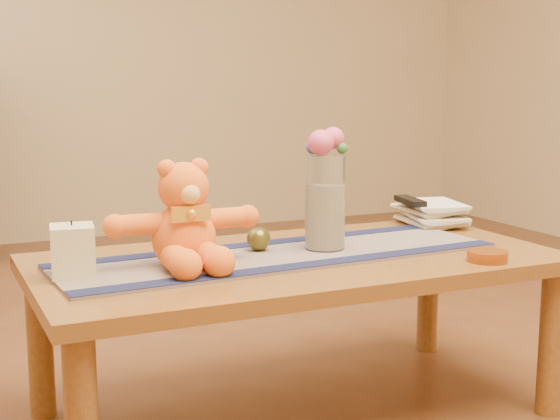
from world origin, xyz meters
name	(u,v)px	position (x,y,z in m)	size (l,w,h in m)	color
floor	(296,414)	(0.00, 0.00, 0.00)	(5.50, 5.50, 0.00)	#512B17
wall_back	(82,1)	(0.00, 2.75, 1.35)	(5.50, 5.50, 0.00)	tan
coffee_table_top	(297,264)	(0.00, 0.00, 0.43)	(1.40, 0.70, 0.04)	brown
table_leg_fr	(552,343)	(0.64, -0.29, 0.21)	(0.07, 0.07, 0.41)	brown
table_leg_bl	(40,344)	(-0.64, 0.29, 0.21)	(0.07, 0.07, 0.41)	brown
table_leg_br	(428,292)	(0.64, 0.29, 0.21)	(0.07, 0.07, 0.41)	brown
persian_runner	(280,255)	(-0.05, 0.01, 0.45)	(1.20, 0.35, 0.01)	#191F46
runner_border_near	(306,265)	(-0.04, -0.13, 0.46)	(1.20, 0.06, 0.00)	#131739
runner_border_far	(256,244)	(-0.05, 0.16, 0.46)	(1.20, 0.06, 0.00)	#131739
teddy_bear	(183,215)	(-0.31, 0.01, 0.58)	(0.37, 0.31, 0.25)	orange
pillar_candle	(73,250)	(-0.59, 0.01, 0.52)	(0.10, 0.10, 0.12)	beige
candle_wick	(71,223)	(-0.59, 0.01, 0.59)	(0.00, 0.00, 0.01)	black
glass_vase	(325,202)	(0.10, 0.02, 0.59)	(0.11, 0.11, 0.26)	silver
potpourri_fill	(325,216)	(0.10, 0.02, 0.55)	(0.09, 0.09, 0.18)	beige
rose_left	(321,143)	(0.08, 0.01, 0.75)	(0.07, 0.07, 0.07)	#D64B79
rose_right	(333,138)	(0.12, 0.03, 0.76)	(0.06, 0.06, 0.06)	#D64B79
blue_flower_back	(323,144)	(0.11, 0.06, 0.75)	(0.04, 0.04, 0.04)	#464799
blue_flower_side	(312,147)	(0.07, 0.04, 0.74)	(0.04, 0.04, 0.04)	#464799
leaf_sprig	(342,148)	(0.14, 0.00, 0.74)	(0.03, 0.03, 0.03)	#33662D
bronze_ball	(259,239)	(-0.08, 0.08, 0.49)	(0.07, 0.07, 0.07)	#4D4919
book_bottom	(408,223)	(0.52, 0.24, 0.46)	(0.17, 0.22, 0.02)	beige
book_lower	(410,217)	(0.52, 0.24, 0.48)	(0.16, 0.22, 0.02)	beige
book_upper	(406,211)	(0.51, 0.25, 0.50)	(0.17, 0.22, 0.02)	beige
book_top	(410,206)	(0.52, 0.24, 0.52)	(0.16, 0.22, 0.02)	beige
tv_remote	(410,201)	(0.52, 0.23, 0.54)	(0.04, 0.16, 0.02)	black
amber_dish	(487,256)	(0.43, -0.26, 0.46)	(0.11, 0.11, 0.03)	#BF5914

